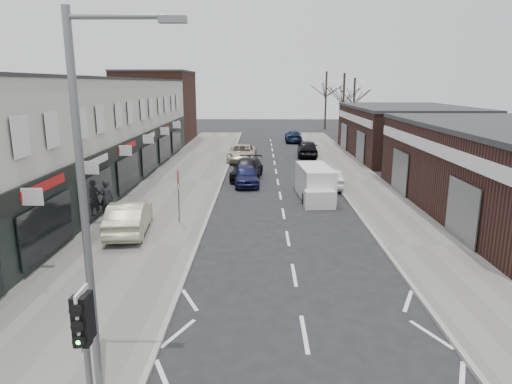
{
  "coord_description": "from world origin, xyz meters",
  "views": [
    {
      "loc": [
        -1.23,
        -9.39,
        6.76
      ],
      "look_at": [
        -1.4,
        8.05,
        2.6
      ],
      "focal_mm": 32.0,
      "sensor_mm": 36.0,
      "label": 1
    }
  ],
  "objects_px": {
    "traffic_light": "(84,331)",
    "parked_car_right_a": "(328,178)",
    "street_lamp": "(92,196)",
    "sedan_on_pavement": "(129,217)",
    "pedestrian": "(106,198)",
    "parked_car_left_b": "(247,169)",
    "parked_car_left_c": "(242,153)",
    "warning_sign": "(179,181)",
    "parked_car_left_a": "(246,175)",
    "white_van": "(315,184)",
    "parked_car_right_c": "(293,136)",
    "parked_car_right_b": "(308,148)"
  },
  "relations": [
    {
      "from": "traffic_light",
      "to": "parked_car_left_c",
      "type": "height_order",
      "value": "traffic_light"
    },
    {
      "from": "white_van",
      "to": "parked_car_left_a",
      "type": "relative_size",
      "value": 1.25
    },
    {
      "from": "warning_sign",
      "to": "parked_car_left_c",
      "type": "height_order",
      "value": "warning_sign"
    },
    {
      "from": "traffic_light",
      "to": "parked_car_right_a",
      "type": "bearing_deg",
      "value": 71.03
    },
    {
      "from": "warning_sign",
      "to": "pedestrian",
      "type": "xyz_separation_m",
      "value": [
        -3.91,
        0.99,
        -1.12
      ]
    },
    {
      "from": "warning_sign",
      "to": "white_van",
      "type": "distance_m",
      "value": 9.08
    },
    {
      "from": "traffic_light",
      "to": "parked_car_right_a",
      "type": "height_order",
      "value": "traffic_light"
    },
    {
      "from": "street_lamp",
      "to": "parked_car_right_b",
      "type": "relative_size",
      "value": 1.74
    },
    {
      "from": "sedan_on_pavement",
      "to": "pedestrian",
      "type": "relative_size",
      "value": 2.35
    },
    {
      "from": "parked_car_left_a",
      "to": "street_lamp",
      "type": "bearing_deg",
      "value": -100.62
    },
    {
      "from": "parked_car_left_a",
      "to": "parked_car_right_c",
      "type": "distance_m",
      "value": 24.05
    },
    {
      "from": "parked_car_right_b",
      "to": "parked_car_left_c",
      "type": "bearing_deg",
      "value": 27.72
    },
    {
      "from": "pedestrian",
      "to": "traffic_light",
      "type": "bearing_deg",
      "value": 92.13
    },
    {
      "from": "white_van",
      "to": "parked_car_right_c",
      "type": "bearing_deg",
      "value": 84.36
    },
    {
      "from": "parked_car_left_a",
      "to": "parked_car_right_b",
      "type": "xyz_separation_m",
      "value": [
        5.42,
        12.52,
        0.1
      ]
    },
    {
      "from": "sedan_on_pavement",
      "to": "parked_car_left_a",
      "type": "relative_size",
      "value": 1.11
    },
    {
      "from": "pedestrian",
      "to": "parked_car_right_a",
      "type": "height_order",
      "value": "pedestrian"
    },
    {
      "from": "street_lamp",
      "to": "white_van",
      "type": "relative_size",
      "value": 1.58
    },
    {
      "from": "sedan_on_pavement",
      "to": "parked_car_right_a",
      "type": "bearing_deg",
      "value": -143.23
    },
    {
      "from": "street_lamp",
      "to": "parked_car_left_b",
      "type": "relative_size",
      "value": 1.62
    },
    {
      "from": "traffic_light",
      "to": "warning_sign",
      "type": "relative_size",
      "value": 1.15
    },
    {
      "from": "traffic_light",
      "to": "white_van",
      "type": "bearing_deg",
      "value": 71.54
    },
    {
      "from": "parked_car_left_a",
      "to": "parked_car_right_c",
      "type": "relative_size",
      "value": 0.86
    },
    {
      "from": "parked_car_left_a",
      "to": "parked_car_left_b",
      "type": "height_order",
      "value": "parked_car_left_b"
    },
    {
      "from": "pedestrian",
      "to": "parked_car_left_a",
      "type": "bearing_deg",
      "value": -145.91
    },
    {
      "from": "street_lamp",
      "to": "sedan_on_pavement",
      "type": "height_order",
      "value": "street_lamp"
    },
    {
      "from": "white_van",
      "to": "parked_car_left_a",
      "type": "height_order",
      "value": "white_van"
    },
    {
      "from": "parked_car_right_a",
      "to": "parked_car_right_c",
      "type": "bearing_deg",
      "value": -90.92
    },
    {
      "from": "parked_car_left_a",
      "to": "parked_car_right_b",
      "type": "height_order",
      "value": "parked_car_right_b"
    },
    {
      "from": "parked_car_left_b",
      "to": "parked_car_right_a",
      "type": "bearing_deg",
      "value": -22.93
    },
    {
      "from": "parked_car_left_b",
      "to": "pedestrian",
      "type": "bearing_deg",
      "value": -118.21
    },
    {
      "from": "street_lamp",
      "to": "parked_car_right_b",
      "type": "distance_m",
      "value": 35.35
    },
    {
      "from": "traffic_light",
      "to": "parked_car_left_b",
      "type": "xyz_separation_m",
      "value": [
        2.2,
        25.18,
        -1.7
      ]
    },
    {
      "from": "parked_car_left_c",
      "to": "parked_car_right_a",
      "type": "bearing_deg",
      "value": -58.52
    },
    {
      "from": "parked_car_left_a",
      "to": "parked_car_right_a",
      "type": "xyz_separation_m",
      "value": [
        5.43,
        -0.77,
        -0.04
      ]
    },
    {
      "from": "pedestrian",
      "to": "parked_car_right_c",
      "type": "relative_size",
      "value": 0.41
    },
    {
      "from": "warning_sign",
      "to": "parked_car_left_b",
      "type": "bearing_deg",
      "value": 75.15
    },
    {
      "from": "street_lamp",
      "to": "parked_car_right_c",
      "type": "distance_m",
      "value": 46.05
    },
    {
      "from": "traffic_light",
      "to": "sedan_on_pavement",
      "type": "bearing_deg",
      "value": 102.65
    },
    {
      "from": "white_van",
      "to": "pedestrian",
      "type": "distance_m",
      "value": 11.95
    },
    {
      "from": "pedestrian",
      "to": "parked_car_left_c",
      "type": "xyz_separation_m",
      "value": [
        6.21,
        17.78,
        -0.35
      ]
    },
    {
      "from": "white_van",
      "to": "pedestrian",
      "type": "bearing_deg",
      "value": -163.02
    },
    {
      "from": "warning_sign",
      "to": "parked_car_right_c",
      "type": "bearing_deg",
      "value": 76.49
    },
    {
      "from": "pedestrian",
      "to": "parked_car_left_b",
      "type": "height_order",
      "value": "pedestrian"
    },
    {
      "from": "warning_sign",
      "to": "parked_car_right_c",
      "type": "relative_size",
      "value": 0.58
    },
    {
      "from": "warning_sign",
      "to": "sedan_on_pavement",
      "type": "relative_size",
      "value": 0.6
    },
    {
      "from": "pedestrian",
      "to": "parked_car_right_b",
      "type": "distance_m",
      "value": 23.89
    },
    {
      "from": "warning_sign",
      "to": "parked_car_left_c",
      "type": "xyz_separation_m",
      "value": [
        2.3,
        18.77,
        -1.47
      ]
    },
    {
      "from": "traffic_light",
      "to": "parked_car_right_b",
      "type": "height_order",
      "value": "traffic_light"
    },
    {
      "from": "traffic_light",
      "to": "parked_car_left_b",
      "type": "relative_size",
      "value": 0.63
    }
  ]
}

